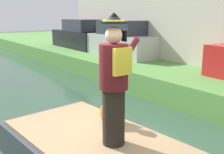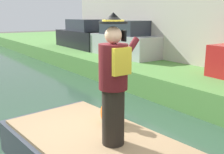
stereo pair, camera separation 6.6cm
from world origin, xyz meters
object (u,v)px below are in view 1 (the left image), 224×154
object	(u,v)px
parrot_plush	(111,109)
parked_car_dark	(82,36)
person_pirate	(114,81)
parked_car_silver	(122,41)

from	to	relation	value
parrot_plush	parked_car_dark	world-z (taller)	parked_car_dark
person_pirate	parked_car_silver	xyz separation A→B (m)	(5.20, 6.34, -0.20)
person_pirate	parrot_plush	distance (m)	1.01
parked_car_silver	parked_car_dark	distance (m)	3.47
parked_car_dark	parked_car_silver	bearing A→B (deg)	-90.00
person_pirate	parrot_plush	xyz separation A→B (m)	(0.40, 0.63, -0.68)
parked_car_dark	person_pirate	bearing A→B (deg)	-117.94
person_pirate	parked_car_silver	distance (m)	8.20
person_pirate	parked_car_dark	distance (m)	11.10
parrot_plush	parked_car_silver	world-z (taller)	parked_car_silver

